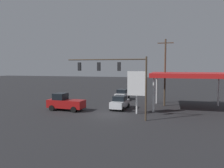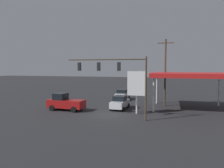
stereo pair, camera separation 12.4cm
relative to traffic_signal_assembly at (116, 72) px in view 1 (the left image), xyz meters
The scene contains 8 objects.
ground_plane 5.91m from the traffic_signal_assembly, 50.91° to the right, with size 200.00×200.00×0.00m, color #262628.
traffic_signal_assembly is the anchor object (origin of this frame).
utility_pole 11.51m from the traffic_signal_assembly, 117.88° to the right, with size 2.40×0.26×10.34m.
gas_station_canopy 12.28m from the traffic_signal_assembly, 135.69° to the right, with size 10.64×8.51×5.24m.
price_sign 4.28m from the traffic_signal_assembly, 120.96° to the right, with size 2.48×0.27×5.54m.
sedan_waiting 7.49m from the traffic_signal_assembly, 82.31° to the right, with size 2.28×4.51×1.93m.
sedan_far 15.64m from the traffic_signal_assembly, 80.93° to the right, with size 2.21×4.47×1.93m.
pickup_parked 9.64m from the traffic_signal_assembly, 20.82° to the right, with size 5.32×2.53×2.40m.
Camera 1 is at (-7.45, 26.30, 6.13)m, focal length 35.00 mm.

